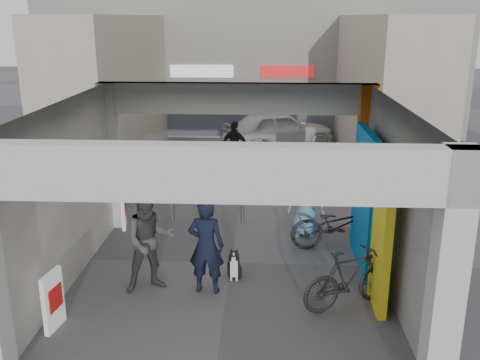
# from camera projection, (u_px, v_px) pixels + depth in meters

# --- Properties ---
(ground) EXTENTS (90.00, 90.00, 0.00)m
(ground) POSITION_uv_depth(u_px,v_px,m) (231.00, 263.00, 11.20)
(ground) COLOR #535257
(ground) RESTS_ON ground
(arcade_canopy) EXTENTS (6.40, 6.45, 6.40)m
(arcade_canopy) POSITION_uv_depth(u_px,v_px,m) (257.00, 168.00, 9.72)
(arcade_canopy) COLOR #B7B7B2
(arcade_canopy) RESTS_ON ground
(far_building) EXTENTS (18.00, 4.08, 8.00)m
(far_building) POSITION_uv_depth(u_px,v_px,m) (252.00, 39.00, 23.40)
(far_building) COLOR white
(far_building) RESTS_ON ground
(plaza_bldg_left) EXTENTS (2.00, 9.00, 5.00)m
(plaza_bldg_left) POSITION_uv_depth(u_px,v_px,m) (112.00, 93.00, 17.85)
(plaza_bldg_left) COLOR #ACA28F
(plaza_bldg_left) RESTS_ON ground
(plaza_bldg_right) EXTENTS (2.00, 9.00, 5.00)m
(plaza_bldg_right) POSITION_uv_depth(u_px,v_px,m) (384.00, 95.00, 17.41)
(plaza_bldg_right) COLOR #ACA28F
(plaza_bldg_right) RESTS_ON ground
(bollard_left) EXTENTS (0.09, 0.09, 0.89)m
(bollard_left) POSITION_uv_depth(u_px,v_px,m) (172.00, 205.00, 13.31)
(bollard_left) COLOR gray
(bollard_left) RESTS_ON ground
(bollard_center) EXTENTS (0.09, 0.09, 0.93)m
(bollard_center) POSITION_uv_depth(u_px,v_px,m) (243.00, 205.00, 13.28)
(bollard_center) COLOR gray
(bollard_center) RESTS_ON ground
(bollard_right) EXTENTS (0.09, 0.09, 0.81)m
(bollard_right) POSITION_uv_depth(u_px,v_px,m) (302.00, 207.00, 13.30)
(bollard_right) COLOR gray
(bollard_right) RESTS_ON ground
(advert_board_near) EXTENTS (0.17, 0.56, 1.00)m
(advert_board_near) POSITION_uv_depth(u_px,v_px,m) (53.00, 300.00, 8.72)
(advert_board_near) COLOR silver
(advert_board_near) RESTS_ON ground
(advert_board_far) EXTENTS (0.20, 0.55, 1.00)m
(advert_board_far) POSITION_uv_depth(u_px,v_px,m) (123.00, 208.00, 12.96)
(advert_board_far) COLOR silver
(advert_board_far) RESTS_ON ground
(cafe_set) EXTENTS (1.46, 1.18, 0.88)m
(cafe_set) POSITION_uv_depth(u_px,v_px,m) (182.00, 176.00, 16.18)
(cafe_set) COLOR #B3B3B8
(cafe_set) RESTS_ON ground
(produce_stand) EXTENTS (1.26, 0.68, 0.83)m
(produce_stand) POSITION_uv_depth(u_px,v_px,m) (178.00, 166.00, 17.21)
(produce_stand) COLOR black
(produce_stand) RESTS_ON ground
(crate_stack) EXTENTS (0.52, 0.44, 0.56)m
(crate_stack) POSITION_uv_depth(u_px,v_px,m) (267.00, 152.00, 19.19)
(crate_stack) COLOR #17501A
(crate_stack) RESTS_ON ground
(border_collie) EXTENTS (0.24, 0.46, 0.64)m
(border_collie) POSITION_uv_depth(u_px,v_px,m) (234.00, 266.00, 10.49)
(border_collie) COLOR black
(border_collie) RESTS_ON ground
(man_with_dog) EXTENTS (0.70, 0.49, 1.83)m
(man_with_dog) POSITION_uv_depth(u_px,v_px,m) (206.00, 246.00, 9.79)
(man_with_dog) COLOR black
(man_with_dog) RESTS_ON ground
(man_back_turned) EXTENTS (1.16, 1.04, 1.96)m
(man_back_turned) POSITION_uv_depth(u_px,v_px,m) (149.00, 241.00, 9.87)
(man_back_turned) COLOR #3F3F41
(man_back_turned) RESTS_ON ground
(man_elderly) EXTENTS (0.91, 0.65, 1.75)m
(man_elderly) POSITION_uv_depth(u_px,v_px,m) (306.00, 200.00, 12.41)
(man_elderly) COLOR #6299BF
(man_elderly) RESTS_ON ground
(man_crates) EXTENTS (1.05, 0.73, 1.66)m
(man_crates) POSITION_uv_depth(u_px,v_px,m) (235.00, 146.00, 17.72)
(man_crates) COLOR black
(man_crates) RESTS_ON ground
(bicycle_front) EXTENTS (2.15, 0.94, 1.10)m
(bicycle_front) POSITION_uv_depth(u_px,v_px,m) (338.00, 225.00, 11.75)
(bicycle_front) COLOR black
(bicycle_front) RESTS_ON ground
(bicycle_rear) EXTENTS (1.88, 1.26, 1.10)m
(bicycle_rear) POSITION_uv_depth(u_px,v_px,m) (350.00, 278.00, 9.35)
(bicycle_rear) COLOR black
(bicycle_rear) RESTS_ON ground
(white_van) EXTENTS (4.65, 3.34, 1.47)m
(white_van) POSITION_uv_depth(u_px,v_px,m) (278.00, 129.00, 20.85)
(white_van) COLOR silver
(white_van) RESTS_ON ground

